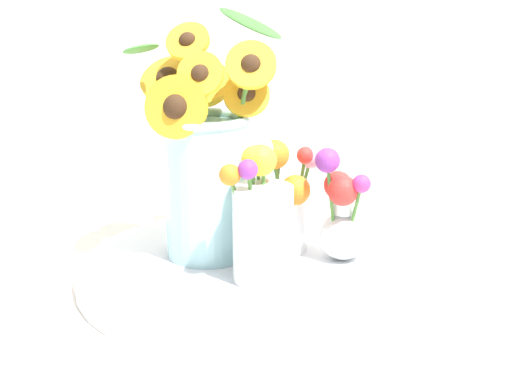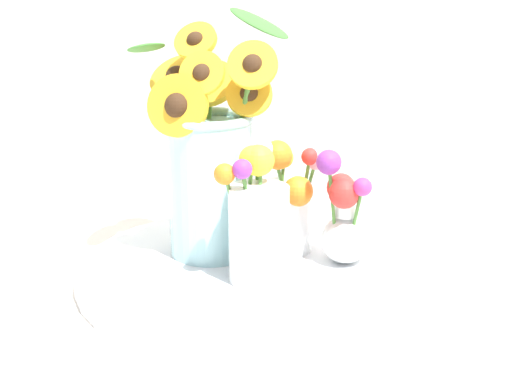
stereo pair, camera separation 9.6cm
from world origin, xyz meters
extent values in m
plane|color=silver|center=(0.00, 0.00, 0.00)|extent=(6.00, 6.00, 0.00)
cylinder|color=silver|center=(-0.02, 0.11, 0.01)|extent=(0.50, 0.50, 0.02)
cylinder|color=#9ED1D6|center=(-0.09, 0.14, 0.11)|extent=(0.12, 0.12, 0.19)
torus|color=#9ED1D6|center=(-0.09, 0.14, 0.22)|extent=(0.12, 0.12, 0.01)
cylinder|color=#4C8438|center=(-0.10, 0.12, 0.17)|extent=(0.03, 0.03, 0.23)
cylinder|color=gold|center=(-0.09, 0.11, 0.28)|extent=(0.07, 0.04, 0.06)
sphere|color=#382314|center=(-0.09, 0.11, 0.28)|extent=(0.03, 0.03, 0.03)
cylinder|color=#4C8438|center=(-0.12, 0.17, 0.19)|extent=(0.02, 0.04, 0.25)
cylinder|color=gold|center=(-0.13, 0.18, 0.32)|extent=(0.07, 0.05, 0.06)
sphere|color=#382314|center=(-0.13, 0.18, 0.32)|extent=(0.03, 0.03, 0.03)
cylinder|color=#4C8438|center=(-0.06, 0.14, 0.17)|extent=(0.06, 0.02, 0.25)
cylinder|color=gold|center=(-0.03, 0.13, 0.29)|extent=(0.08, 0.04, 0.08)
sphere|color=#382314|center=(-0.03, 0.13, 0.29)|extent=(0.03, 0.03, 0.03)
cylinder|color=#4C8438|center=(-0.12, 0.12, 0.15)|extent=(0.02, 0.06, 0.17)
cylinder|color=gold|center=(-0.12, 0.09, 0.24)|extent=(0.09, 0.03, 0.09)
sphere|color=#382314|center=(-0.12, 0.09, 0.24)|extent=(0.04, 0.04, 0.04)
cylinder|color=#4C8438|center=(-0.10, 0.15, 0.16)|extent=(0.01, 0.04, 0.20)
cylinder|color=gold|center=(-0.10, 0.17, 0.26)|extent=(0.08, 0.06, 0.06)
sphere|color=#382314|center=(-0.10, 0.17, 0.26)|extent=(0.03, 0.03, 0.03)
cylinder|color=#4C8438|center=(-0.14, 0.16, 0.17)|extent=(0.04, 0.07, 0.19)
cylinder|color=gold|center=(-0.16, 0.19, 0.26)|extent=(0.09, 0.07, 0.07)
sphere|color=#382314|center=(-0.16, 0.19, 0.26)|extent=(0.03, 0.03, 0.03)
cylinder|color=#4C8438|center=(-0.06, 0.14, 0.16)|extent=(0.06, 0.01, 0.18)
cylinder|color=gold|center=(-0.04, 0.14, 0.25)|extent=(0.08, 0.04, 0.07)
sphere|color=#382314|center=(-0.04, 0.14, 0.25)|extent=(0.03, 0.03, 0.03)
ellipsoid|color=#38702D|center=(-0.18, 0.12, 0.31)|extent=(0.07, 0.11, 0.03)
ellipsoid|color=#38702D|center=(-0.05, 0.23, 0.34)|extent=(0.12, 0.09, 0.05)
cylinder|color=white|center=(0.00, 0.06, 0.08)|extent=(0.08, 0.08, 0.13)
cylinder|color=#4C8438|center=(-0.01, 0.06, 0.12)|extent=(0.01, 0.03, 0.11)
sphere|color=purple|center=(-0.02, 0.04, 0.17)|extent=(0.03, 0.03, 0.03)
cylinder|color=#4C8438|center=(0.00, 0.07, 0.12)|extent=(0.01, 0.03, 0.11)
sphere|color=yellow|center=(-0.01, 0.08, 0.18)|extent=(0.04, 0.04, 0.04)
cylinder|color=#4C8438|center=(-0.02, 0.07, 0.12)|extent=(0.01, 0.03, 0.11)
sphere|color=yellow|center=(-0.01, 0.08, 0.18)|extent=(0.04, 0.04, 0.04)
cylinder|color=#4C8438|center=(-0.03, 0.05, 0.10)|extent=(0.03, 0.03, 0.13)
sphere|color=orange|center=(-0.04, 0.04, 0.17)|extent=(0.03, 0.03, 0.03)
cylinder|color=#4C8438|center=(-0.01, 0.09, 0.13)|extent=(0.01, 0.03, 0.12)
sphere|color=white|center=(-0.01, 0.11, 0.19)|extent=(0.04, 0.04, 0.04)
sphere|color=white|center=(0.10, 0.16, 0.05)|extent=(0.07, 0.07, 0.07)
cylinder|color=white|center=(0.10, 0.16, 0.10)|extent=(0.03, 0.03, 0.03)
cylinder|color=#4C8438|center=(0.08, 0.14, 0.11)|extent=(0.02, 0.01, 0.11)
sphere|color=purple|center=(0.08, 0.14, 0.17)|extent=(0.03, 0.03, 0.03)
cylinder|color=#4C8438|center=(0.11, 0.14, 0.09)|extent=(0.02, 0.02, 0.10)
sphere|color=#C6337A|center=(0.12, 0.14, 0.14)|extent=(0.03, 0.03, 0.03)
cylinder|color=#4C8438|center=(0.10, 0.15, 0.08)|extent=(0.01, 0.02, 0.09)
sphere|color=red|center=(0.10, 0.14, 0.12)|extent=(0.04, 0.04, 0.04)
cylinder|color=#4C8438|center=(0.10, 0.16, 0.08)|extent=(0.02, 0.01, 0.08)
sphere|color=red|center=(0.09, 0.17, 0.12)|extent=(0.04, 0.04, 0.04)
cylinder|color=white|center=(0.01, 0.18, 0.07)|extent=(0.08, 0.08, 0.10)
cylinder|color=#4C8438|center=(0.03, 0.19, 0.10)|extent=(0.02, 0.01, 0.12)
sphere|color=red|center=(0.04, 0.18, 0.16)|extent=(0.02, 0.02, 0.02)
cylinder|color=#4C8438|center=(0.00, 0.18, 0.10)|extent=(0.01, 0.02, 0.11)
sphere|color=yellow|center=(0.00, 0.19, 0.16)|extent=(0.03, 0.03, 0.03)
cylinder|color=#4C8438|center=(0.02, 0.16, 0.08)|extent=(0.02, 0.02, 0.08)
sphere|color=orange|center=(0.03, 0.16, 0.12)|extent=(0.04, 0.04, 0.04)
cylinder|color=#4C8438|center=(0.01, 0.16, 0.11)|extent=(0.03, 0.02, 0.11)
sphere|color=orange|center=(0.00, 0.16, 0.17)|extent=(0.04, 0.04, 0.04)
cylinder|color=#4C8438|center=(0.03, 0.19, 0.10)|extent=(0.03, 0.02, 0.11)
sphere|color=pink|center=(0.05, 0.20, 0.16)|extent=(0.04, 0.04, 0.04)
camera|label=1|loc=(0.15, -0.80, 0.41)|focal=50.00mm
camera|label=2|loc=(0.25, -0.77, 0.41)|focal=50.00mm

